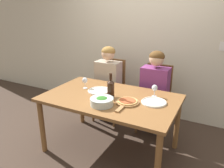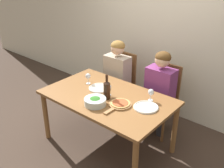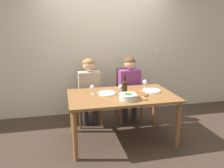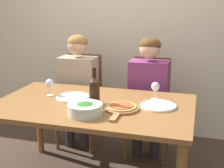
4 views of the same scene
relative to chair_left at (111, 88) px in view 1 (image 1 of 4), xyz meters
name	(u,v)px [view 1 (image 1 of 4)]	position (x,y,z in m)	size (l,w,h in m)	color
ground_plane	(110,149)	(0.41, -0.80, -0.51)	(40.00, 40.00, 0.00)	#3D2D23
back_wall	(148,34)	(0.41, 0.48, 0.84)	(10.00, 0.06, 2.70)	beige
dining_table	(110,103)	(0.41, -0.80, 0.15)	(1.60, 0.97, 0.75)	brown
chair_left	(111,88)	(0.00, 0.00, 0.00)	(0.42, 0.42, 0.98)	brown
chair_right	(156,97)	(0.75, 0.00, 0.00)	(0.42, 0.42, 0.98)	brown
person_woman	(108,78)	(0.00, -0.12, 0.22)	(0.47, 0.51, 1.21)	#28282D
person_man	(154,85)	(0.75, -0.12, 0.22)	(0.47, 0.51, 1.21)	#28282D
wine_bottle	(111,89)	(0.44, -0.84, 0.36)	(0.08, 0.08, 0.31)	black
broccoli_bowl	(102,101)	(0.44, -1.05, 0.27)	(0.26, 0.26, 0.09)	silver
dinner_plate_left	(99,91)	(0.20, -0.71, 0.24)	(0.29, 0.29, 0.02)	silver
dinner_plate_right	(154,102)	(0.93, -0.73, 0.24)	(0.29, 0.29, 0.02)	silver
pizza_on_board	(127,102)	(0.67, -0.88, 0.25)	(0.27, 0.41, 0.04)	#9E7042
wine_glass_left	(85,81)	(-0.02, -0.70, 0.34)	(0.07, 0.07, 0.15)	silver
wine_glass_right	(155,88)	(0.88, -0.55, 0.34)	(0.07, 0.07, 0.15)	silver
wine_glass_centre	(111,88)	(0.40, -0.77, 0.34)	(0.07, 0.07, 0.15)	silver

